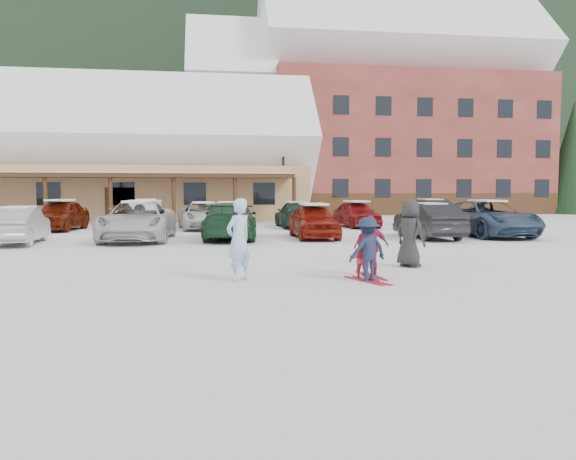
{
  "coord_description": "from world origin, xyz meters",
  "views": [
    {
      "loc": [
        -1.77,
        -12.97,
        1.99
      ],
      "look_at": [
        0.3,
        1.0,
        1.0
      ],
      "focal_mm": 35.0,
      "sensor_mm": 36.0,
      "label": 1
    }
  ],
  "objects": [
    {
      "name": "lamp_post",
      "position": [
        3.45,
        24.48,
        3.27
      ],
      "size": [
        0.5,
        0.25,
        5.74
      ],
      "color": "black",
      "rests_on": "ground"
    },
    {
      "name": "adult_skier",
      "position": [
        -1.04,
        -0.69,
        0.91
      ],
      "size": [
        0.79,
        0.77,
        1.82
      ],
      "primitive_type": "imported",
      "rotation": [
        0.0,
        0.0,
        3.85
      ],
      "color": "#A6C8E7",
      "rests_on": "ground"
    },
    {
      "name": "skis_child_magenta",
      "position": [
        2.04,
        -0.46,
        0.01
      ],
      "size": [
        0.31,
        1.41,
        0.03
      ],
      "primitive_type": "cube",
      "rotation": [
        0.0,
        0.0,
        3.22
      ],
      "color": "#B4192B",
      "rests_on": "ground"
    },
    {
      "name": "child_navy",
      "position": [
        1.75,
        -1.14,
        0.71
      ],
      "size": [
        1.04,
        0.81,
        1.41
      ],
      "primitive_type": "imported",
      "rotation": [
        0.0,
        0.0,
        3.49
      ],
      "color": "#18223A",
      "rests_on": "ground"
    },
    {
      "name": "conifer_4",
      "position": [
        34.0,
        46.0,
        6.54
      ],
      "size": [
        5.06,
        5.06,
        11.73
      ],
      "color": "black",
      "rests_on": "ground"
    },
    {
      "name": "conifer_1",
      "position": [
        30.0,
        32.0,
        6.26
      ],
      "size": [
        4.84,
        4.84,
        11.22
      ],
      "color": "black",
      "rests_on": "ground"
    },
    {
      "name": "parked_car_8",
      "position": [
        -8.95,
        16.47,
        0.77
      ],
      "size": [
        2.3,
        4.69,
        1.54
      ],
      "primitive_type": "imported",
      "rotation": [
        0.0,
        0.0,
        -0.11
      ],
      "color": "#591607",
      "rests_on": "ground"
    },
    {
      "name": "toddler_red",
      "position": [
        1.67,
        -0.82,
        0.47
      ],
      "size": [
        0.51,
        0.42,
        0.93
      ],
      "primitive_type": "imported",
      "rotation": [
        0.0,
        0.0,
        2.97
      ],
      "color": "red",
      "rests_on": "ground"
    },
    {
      "name": "parked_car_1",
      "position": [
        -8.66,
        9.11,
        0.69
      ],
      "size": [
        1.74,
        4.29,
        1.39
      ],
      "primitive_type": "imported",
      "rotation": [
        0.0,
        0.0,
        3.21
      ],
      "color": "#A4A3A8",
      "rests_on": "ground"
    },
    {
      "name": "parked_car_10",
      "position": [
        -1.87,
        16.31,
        0.7
      ],
      "size": [
        2.85,
        5.26,
        1.4
      ],
      "primitive_type": "imported",
      "rotation": [
        0.0,
        0.0,
        0.11
      ],
      "color": "silver",
      "rests_on": "ground"
    },
    {
      "name": "parked_car_2",
      "position": [
        -4.43,
        9.99,
        0.79
      ],
      "size": [
        2.81,
        5.75,
        1.57
      ],
      "primitive_type": "imported",
      "rotation": [
        0.0,
        0.0,
        -0.04
      ],
      "color": "#BCBCBC",
      "rests_on": "ground"
    },
    {
      "name": "parked_car_12",
      "position": [
        6.39,
        16.72,
        0.72
      ],
      "size": [
        2.07,
        4.35,
        1.43
      ],
      "primitive_type": "imported",
      "rotation": [
        0.0,
        0.0,
        0.09
      ],
      "color": "maroon",
      "rests_on": "ground"
    },
    {
      "name": "parked_car_11",
      "position": [
        3.13,
        17.04,
        0.69
      ],
      "size": [
        1.95,
        4.77,
        1.38
      ],
      "primitive_type": "imported",
      "rotation": [
        0.0,
        0.0,
        3.14
      ],
      "color": "#1B3626",
      "rests_on": "ground"
    },
    {
      "name": "skis_child_navy",
      "position": [
        1.75,
        -1.14,
        0.01
      ],
      "size": [
        0.67,
        1.38,
        0.03
      ],
      "primitive_type": "cube",
      "rotation": [
        0.0,
        0.0,
        3.49
      ],
      "color": "#B4192B",
      "rests_on": "ground"
    },
    {
      "name": "day_lodge",
      "position": [
        -9.0,
        27.96,
        3.94
      ],
      "size": [
        29.12,
        12.5,
        10.38
      ],
      "color": "tan",
      "rests_on": "ground"
    },
    {
      "name": "alpine_hotel",
      "position": [
        14.27,
        38.0,
        8.63
      ],
      "size": [
        31.48,
        14.01,
        21.48
      ],
      "color": "maroon",
      "rests_on": "ground"
    },
    {
      "name": "parked_car_3",
      "position": [
        -0.74,
        10.07,
        0.76
      ],
      "size": [
        2.56,
        5.4,
        1.52
      ],
      "primitive_type": "imported",
      "rotation": [
        0.0,
        0.0,
        3.06
      ],
      "color": "#194024",
      "rests_on": "ground"
    },
    {
      "name": "bystander_dark",
      "position": [
        3.52,
        0.99,
        0.88
      ],
      "size": [
        0.91,
        1.02,
        1.76
      ],
      "primitive_type": "imported",
      "rotation": [
        0.0,
        0.0,
        2.09
      ],
      "color": "#252527",
      "rests_on": "ground"
    },
    {
      "name": "parked_car_5",
      "position": [
        7.45,
        9.29,
        0.73
      ],
      "size": [
        1.6,
        4.45,
        1.46
      ],
      "primitive_type": "imported",
      "rotation": [
        0.0,
        0.0,
        3.15
      ],
      "color": "black",
      "rests_on": "ground"
    },
    {
      "name": "conifer_3",
      "position": [
        6.0,
        44.0,
        5.12
      ],
      "size": [
        3.96,
        3.96,
        9.18
      ],
      "color": "black",
      "rests_on": "ground"
    },
    {
      "name": "ground",
      "position": [
        0.0,
        0.0,
        0.0
      ],
      "size": [
        160.0,
        160.0,
        0.0
      ],
      "primitive_type": "plane",
      "color": "white",
      "rests_on": "ground"
    },
    {
      "name": "parked_car_4",
      "position": [
        2.72,
        10.07,
        0.72
      ],
      "size": [
        1.73,
        4.25,
        1.44
      ],
      "primitive_type": "imported",
      "rotation": [
        0.0,
        0.0,
        -0.0
      ],
      "color": "maroon",
      "rests_on": "ground"
    },
    {
      "name": "forested_hillside",
      "position": [
        0.0,
        85.0,
        19.0
      ],
      "size": [
        300.0,
        70.0,
        38.0
      ],
      "primitive_type": "cube",
      "color": "black",
      "rests_on": "ground"
    },
    {
      "name": "parked_car_9",
      "position": [
        -4.84,
        17.36,
        0.76
      ],
      "size": [
        1.9,
        4.73,
        1.53
      ],
      "primitive_type": "imported",
      "rotation": [
        0.0,
        0.0,
        3.2
      ],
      "color": "silver",
      "rests_on": "ground"
    },
    {
      "name": "child_magenta",
      "position": [
        2.04,
        -0.46,
        0.71
      ],
      "size": [
        0.86,
        0.41,
        1.42
      ],
      "primitive_type": "imported",
      "rotation": [
        0.0,
        0.0,
        3.22
      ],
      "color": "#9F244A",
      "rests_on": "ground"
    },
    {
      "name": "parked_car_6",
      "position": [
        10.41,
        9.99,
        0.78
      ],
      "size": [
        3.01,
        5.81,
        1.57
      ],
      "primitive_type": "imported",
      "rotation": [
        0.0,
        0.0,
        0.07
      ],
      "color": "#30435C",
      "rests_on": "ground"
    },
    {
      "name": "parked_car_13",
      "position": [
        10.95,
        17.51,
        0.75
      ],
      "size": [
        1.98,
        4.69,
        1.5
      ],
      "primitive_type": "imported",
      "rotation": [
        0.0,
        0.0,
        3.06
      ],
      "color": "black",
      "rests_on": "ground"
    }
  ]
}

